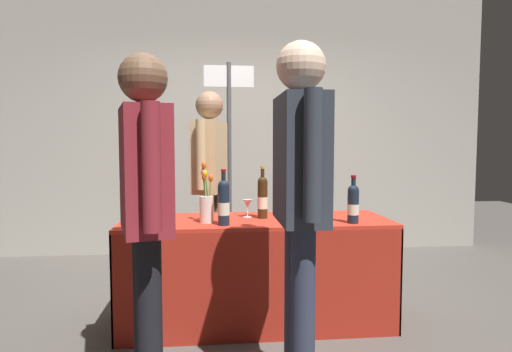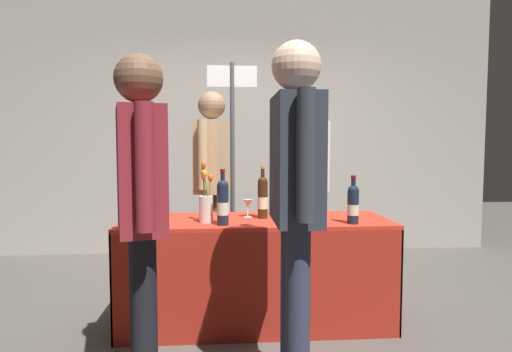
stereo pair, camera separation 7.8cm
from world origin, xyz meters
TOP-DOWN VIEW (x-y plane):
  - ground_plane at (0.00, 0.00)m, footprint 12.00×12.00m
  - back_partition at (0.00, 2.11)m, footprint 5.82×0.12m
  - tasting_table at (0.00, 0.00)m, footprint 1.84×0.65m
  - featured_wine_bottle at (0.05, 0.03)m, footprint 0.07×0.07m
  - display_bottle_0 at (0.28, 0.19)m, footprint 0.07×0.07m
  - display_bottle_1 at (0.62, -0.22)m, footprint 0.08×0.08m
  - display_bottle_2 at (-0.65, -0.01)m, footprint 0.07×0.07m
  - display_bottle_3 at (-0.79, 0.14)m, footprint 0.07×0.07m
  - display_bottle_4 at (0.29, -0.13)m, footprint 0.08×0.08m
  - display_bottle_5 at (-0.23, -0.21)m, footprint 0.08×0.08m
  - wine_glass_near_vendor at (-0.05, 0.08)m, footprint 0.07×0.07m
  - flower_vase at (-0.34, -0.10)m, footprint 0.09×0.09m
  - brochure_stand at (-0.71, -0.13)m, footprint 0.10×0.15m
  - vendor_presenter at (0.53, 0.81)m, footprint 0.28×0.56m
  - vendor_assistant at (-0.32, 0.74)m, footprint 0.31×0.61m
  - taster_foreground_right at (0.13, -0.89)m, footprint 0.24×0.62m
  - taster_foreground_left at (-0.62, -0.87)m, footprint 0.32×0.61m
  - booth_signpost at (-0.14, 1.15)m, footprint 0.47×0.04m

SIDE VIEW (x-z plane):
  - ground_plane at x=0.00m, z-range 0.00..0.00m
  - tasting_table at x=0.00m, z-range 0.14..0.88m
  - brochure_stand at x=-0.71m, z-range 0.74..0.90m
  - wine_glass_near_vendor at x=-0.05m, z-range 0.76..0.89m
  - flower_vase at x=-0.34m, z-range 0.66..1.07m
  - display_bottle_1 at x=0.62m, z-range 0.71..1.03m
  - display_bottle_4 at x=0.29m, z-range 0.72..1.02m
  - display_bottle_3 at x=-0.79m, z-range 0.71..1.04m
  - display_bottle_0 at x=0.28m, z-range 0.72..1.04m
  - display_bottle_2 at x=-0.65m, z-range 0.71..1.07m
  - display_bottle_5 at x=-0.23m, z-range 0.71..1.07m
  - featured_wine_bottle at x=0.05m, z-range 0.70..1.07m
  - taster_foreground_left at x=-0.62m, z-range 0.18..1.86m
  - vendor_presenter at x=0.53m, z-range 0.17..1.87m
  - vendor_assistant at x=-0.32m, z-range 0.18..1.88m
  - taster_foreground_right at x=0.13m, z-range 0.19..1.94m
  - booth_signpost at x=-0.14m, z-range 0.24..2.26m
  - back_partition at x=0.00m, z-range 0.00..2.97m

